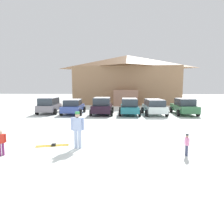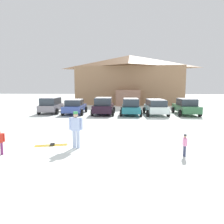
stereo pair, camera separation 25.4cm
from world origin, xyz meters
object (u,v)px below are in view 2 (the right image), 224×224
skier_child_in_pink_snowsuit (185,144)px  pair_of_skis (52,145)px  parked_black_sedan (104,106)px  skier_adult_in_blue_parka (76,128)px  parked_teal_hatchback (131,106)px  parked_green_coupe (186,106)px  ski_lodge (129,79)px  parked_grey_wagon (51,105)px  parked_blue_hatchback (75,106)px  skier_child_in_red_jacket (0,141)px  parked_white_suv (156,106)px

skier_child_in_pink_snowsuit → pair_of_skis: skier_child_in_pink_snowsuit is taller
parked_black_sedan → skier_adult_in_blue_parka: bearing=-89.1°
parked_teal_hatchback → parked_green_coupe: 5.60m
ski_lodge → parked_grey_wagon: (-8.39, -14.85, -3.30)m
ski_lodge → parked_blue_hatchback: (-5.69, -15.24, -3.43)m
parked_black_sedan → pair_of_skis: 11.33m
parked_black_sedan → parked_teal_hatchback: bearing=1.9°
skier_adult_in_blue_parka → parked_teal_hatchback: bearing=77.5°
ski_lodge → skier_adult_in_blue_parka: size_ratio=10.74×
skier_child_in_red_jacket → skier_adult_in_blue_parka: (2.84, 1.18, 0.35)m
parked_blue_hatchback → skier_child_in_red_jacket: (0.41, -12.93, -0.20)m
parked_black_sedan → skier_child_in_pink_snowsuit: (4.77, -12.25, -0.37)m
skier_child_in_pink_snowsuit → skier_adult_in_blue_parka: (-4.59, 0.71, 0.44)m
parked_black_sedan → pair_of_skis: bearing=-95.6°
parked_white_suv → skier_adult_in_blue_parka: skier_adult_in_blue_parka is taller
parked_teal_hatchback → ski_lodge: bearing=90.5°
ski_lodge → parked_black_sedan: ski_lodge is taller
parked_teal_hatchback → parked_black_sedan: bearing=-178.1°
skier_adult_in_blue_parka → pair_of_skis: bearing=167.1°
parked_blue_hatchback → skier_adult_in_blue_parka: skier_adult_in_blue_parka is taller
parked_blue_hatchback → skier_child_in_pink_snowsuit: size_ratio=5.12×
parked_blue_hatchback → skier_child_in_red_jacket: 12.94m
parked_green_coupe → skier_child_in_red_jacket: bearing=-129.8°
parked_blue_hatchback → parked_black_sedan: parked_black_sedan is taller
parked_black_sedan → parked_white_suv: size_ratio=1.00×
skier_child_in_pink_snowsuit → parked_white_suv: bearing=87.8°
parked_black_sedan → skier_child_in_pink_snowsuit: parked_black_sedan is taller
ski_lodge → skier_adult_in_blue_parka: 27.30m
ski_lodge → parked_green_coupe: bearing=-69.1°
ski_lodge → parked_teal_hatchback: (0.13, -15.36, -3.38)m
skier_adult_in_blue_parka → pair_of_skis: (-1.28, 0.29, -0.92)m
skier_child_in_red_jacket → skier_adult_in_blue_parka: bearing=22.5°
parked_white_suv → pair_of_skis: size_ratio=2.83×
skier_child_in_red_jacket → pair_of_skis: bearing=43.3°
skier_adult_in_blue_parka → parked_grey_wagon: bearing=116.1°
parked_grey_wagon → pair_of_skis: (4.67, -11.85, -0.89)m
ski_lodge → pair_of_skis: (-3.72, -26.70, -4.20)m
parked_grey_wagon → parked_teal_hatchback: 8.54m
ski_lodge → parked_black_sedan: (-2.63, -15.45, -3.34)m
ski_lodge → parked_teal_hatchback: size_ratio=3.89×
parked_blue_hatchback → parked_grey_wagon: bearing=171.8°
parked_teal_hatchback → skier_child_in_pink_snowsuit: size_ratio=5.17×
parked_teal_hatchback → parked_white_suv: (2.49, -0.01, 0.02)m
parked_blue_hatchback → parked_green_coupe: parked_green_coupe is taller
ski_lodge → parked_black_sedan: bearing=-99.6°
parked_grey_wagon → pair_of_skis: bearing=-68.5°
ski_lodge → skier_child_in_pink_snowsuit: ski_lodge is taller
parked_grey_wagon → skier_child_in_red_jacket: 13.68m
parked_grey_wagon → parked_green_coupe: parked_grey_wagon is taller
parked_black_sedan → parked_teal_hatchback: (2.76, 0.09, -0.04)m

